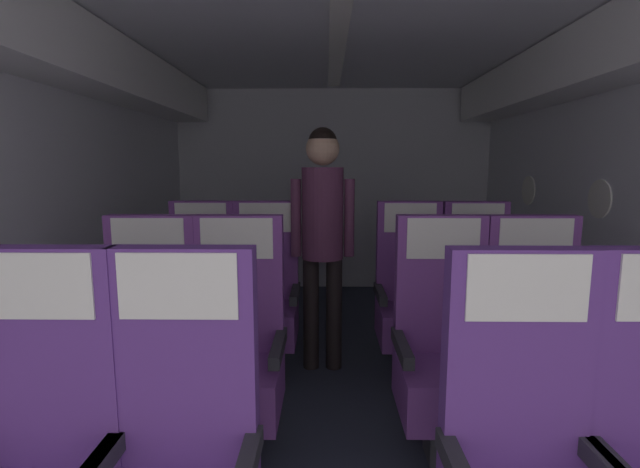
% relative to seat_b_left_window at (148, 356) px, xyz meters
% --- Properties ---
extents(ground, '(3.80, 5.83, 0.02)m').
position_rel_seat_b_left_window_xyz_m(ground, '(0.95, 0.44, -0.50)').
color(ground, '#2D3342').
extents(fuselage_shell, '(3.68, 5.48, 2.32)m').
position_rel_seat_b_left_window_xyz_m(fuselage_shell, '(0.95, 0.71, 1.18)').
color(fuselage_shell, silver).
rests_on(fuselage_shell, ground).
extents(seat_b_left_window, '(0.47, 0.46, 1.17)m').
position_rel_seat_b_left_window_xyz_m(seat_b_left_window, '(0.00, 0.00, 0.00)').
color(seat_b_left_window, '#38383D').
rests_on(seat_b_left_window, ground).
extents(seat_b_left_aisle, '(0.47, 0.46, 1.17)m').
position_rel_seat_b_left_window_xyz_m(seat_b_left_aisle, '(0.43, 0.01, 0.00)').
color(seat_b_left_aisle, '#38383D').
rests_on(seat_b_left_aisle, ground).
extents(seat_b_right_aisle, '(0.47, 0.46, 1.17)m').
position_rel_seat_b_left_window_xyz_m(seat_b_right_aisle, '(1.89, 0.01, 0.00)').
color(seat_b_right_aisle, '#38383D').
rests_on(seat_b_right_aisle, ground).
extents(seat_b_right_window, '(0.47, 0.46, 1.17)m').
position_rel_seat_b_left_window_xyz_m(seat_b_right_window, '(1.44, 0.02, 0.00)').
color(seat_b_right_window, '#38383D').
rests_on(seat_b_right_window, ground).
extents(seat_c_left_window, '(0.47, 0.46, 1.17)m').
position_rel_seat_b_left_window_xyz_m(seat_c_left_window, '(0.01, 0.92, 0.00)').
color(seat_c_left_window, '#38383D').
rests_on(seat_c_left_window, ground).
extents(seat_c_left_aisle, '(0.47, 0.46, 1.17)m').
position_rel_seat_b_left_window_xyz_m(seat_c_left_aisle, '(0.45, 0.92, 0.00)').
color(seat_c_left_aisle, '#38383D').
rests_on(seat_c_left_aisle, ground).
extents(seat_c_right_aisle, '(0.47, 0.46, 1.17)m').
position_rel_seat_b_left_window_xyz_m(seat_c_right_aisle, '(1.90, 0.91, 0.00)').
color(seat_c_right_aisle, '#38383D').
rests_on(seat_c_right_aisle, ground).
extents(seat_c_right_window, '(0.47, 0.46, 1.17)m').
position_rel_seat_b_left_window_xyz_m(seat_c_right_window, '(1.44, 0.92, 0.00)').
color(seat_c_right_window, '#38383D').
rests_on(seat_c_right_window, ground).
extents(flight_attendant, '(0.43, 0.28, 1.66)m').
position_rel_seat_b_left_window_xyz_m(flight_attendant, '(0.84, 0.96, 0.54)').
color(flight_attendant, black).
rests_on(flight_attendant, ground).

